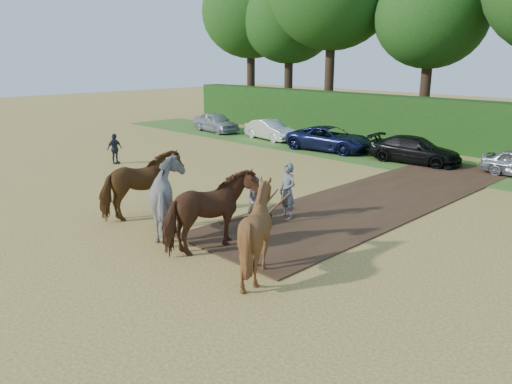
{
  "coord_description": "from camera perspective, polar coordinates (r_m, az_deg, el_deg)",
  "views": [
    {
      "loc": [
        11.49,
        -9.89,
        5.48
      ],
      "look_at": [
        0.96,
        0.49,
        1.4
      ],
      "focal_mm": 35.0,
      "sensor_mm": 36.0,
      "label": 1
    }
  ],
  "objects": [
    {
      "name": "earth_strip",
      "position": [
        20.37,
        14.26,
        -0.59
      ],
      "size": [
        4.5,
        17.0,
        0.05
      ],
      "primitive_type": "cube",
      "color": "#472D1C",
      "rests_on": "ground"
    },
    {
      "name": "ground",
      "position": [
        16.12,
        -3.65,
        -4.47
      ],
      "size": [
        120.0,
        120.0,
        0.0
      ],
      "primitive_type": "plane",
      "color": "gold",
      "rests_on": "ground"
    },
    {
      "name": "spectator_far",
      "position": [
        26.86,
        -15.85,
        4.78
      ],
      "size": [
        0.55,
        0.98,
        1.58
      ],
      "primitive_type": "imported",
      "rotation": [
        0.0,
        0.0,
        1.76
      ],
      "color": "#262A33",
      "rests_on": "ground"
    },
    {
      "name": "spectator_near",
      "position": [
        16.67,
        0.02,
        -0.91
      ],
      "size": [
        0.95,
        0.97,
        1.58
      ],
      "primitive_type": "imported",
      "rotation": [
        0.0,
        0.0,
        0.89
      ],
      "color": "#9F917D",
      "rests_on": "ground"
    },
    {
      "name": "parked_cars",
      "position": [
        26.04,
        23.89,
        3.51
      ],
      "size": [
        41.13,
        3.69,
        1.45
      ],
      "color": "#ABABB2",
      "rests_on": "ground"
    },
    {
      "name": "hedgerow",
      "position": [
        30.89,
        23.35,
        6.77
      ],
      "size": [
        46.0,
        1.6,
        3.0
      ],
      "primitive_type": "cube",
      "color": "#14380F",
      "rests_on": "ground"
    },
    {
      "name": "plough_team",
      "position": [
        14.98,
        -7.15,
        -1.45
      ],
      "size": [
        7.93,
        5.52,
        2.34
      ],
      "color": "brown",
      "rests_on": "ground"
    },
    {
      "name": "grass_verge",
      "position": [
        27.07,
        19.33,
        2.9
      ],
      "size": [
        50.0,
        5.0,
        0.03
      ],
      "primitive_type": "cube",
      "color": "#38601E",
      "rests_on": "ground"
    }
  ]
}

